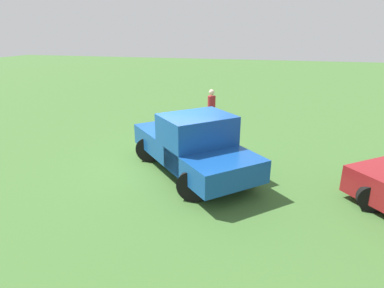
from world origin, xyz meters
name	(u,v)px	position (x,y,z in m)	size (l,w,h in m)	color
ground_plane	(174,165)	(0.00, 0.00, 0.00)	(80.00, 80.00, 0.00)	#3D662D
pickup_truck	(194,144)	(-0.78, 0.49, 0.94)	(4.53, 4.59, 1.82)	black
person_bystander	(211,108)	(-0.36, -3.93, 0.99)	(0.45, 0.45, 1.74)	#7A6B51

